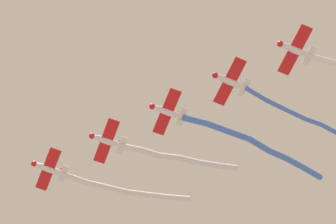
# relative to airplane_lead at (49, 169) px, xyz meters

# --- Properties ---
(airplane_lead) EXTENTS (6.91, 5.16, 1.73)m
(airplane_lead) POSITION_rel_airplane_lead_xyz_m (0.00, 0.00, 0.00)
(airplane_lead) COLOR white
(smoke_trail_lead) EXTENTS (2.50, 18.58, 2.74)m
(smoke_trail_lead) POSITION_rel_airplane_lead_xyz_m (-0.04, 11.38, 0.69)
(smoke_trail_lead) COLOR white
(airplane_left_wing) EXTENTS (6.85, 5.10, 1.73)m
(airplane_left_wing) POSITION_rel_airplane_lead_xyz_m (6.71, 6.30, 0.25)
(airplane_left_wing) COLOR white
(smoke_trail_left_wing) EXTENTS (2.17, 16.84, 2.69)m
(smoke_trail_left_wing) POSITION_rel_airplane_lead_xyz_m (7.15, 16.78, 0.90)
(smoke_trail_left_wing) COLOR white
(airplane_right_wing) EXTENTS (6.86, 5.11, 1.73)m
(airplane_right_wing) POSITION_rel_airplane_lead_xyz_m (13.42, 12.61, 0.50)
(airplane_right_wing) COLOR white
(smoke_trail_right_wing) EXTENTS (4.79, 23.09, 3.81)m
(smoke_trail_right_wing) POSITION_rel_airplane_lead_xyz_m (12.11, 26.28, 1.81)
(smoke_trail_right_wing) COLOR #4C75DB
(airplane_slot) EXTENTS (6.93, 5.18, 1.73)m
(airplane_slot) POSITION_rel_airplane_lead_xyz_m (20.14, 18.91, 0.75)
(airplane_slot) COLOR white
(smoke_trail_slot) EXTENTS (4.01, 20.92, 1.23)m
(smoke_trail_slot) POSITION_rel_airplane_lead_xyz_m (18.44, 31.55, 0.58)
(smoke_trail_slot) COLOR #4C75DB
(airplane_trail) EXTENTS (6.90, 5.15, 1.73)m
(airplane_trail) POSITION_rel_airplane_lead_xyz_m (26.85, 25.22, 1.00)
(airplane_trail) COLOR white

